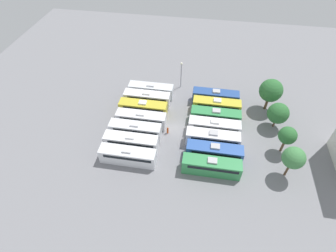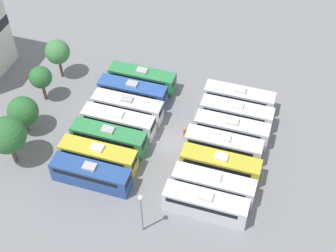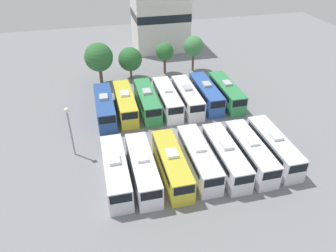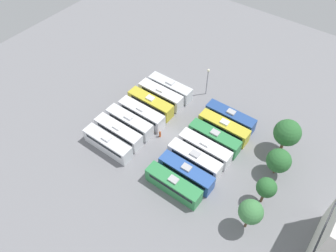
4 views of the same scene
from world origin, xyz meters
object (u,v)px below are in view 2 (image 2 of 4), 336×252
(bus_6, at_px, (239,98))
(tree_2, at_px, (41,77))
(bus_7, at_px, (91,174))
(tree_0, at_px, (7,135))
(bus_8, at_px, (98,155))
(tree_3, at_px, (57,52))
(bus_5, at_px, (236,113))
(tree_1, at_px, (23,112))
(bus_2, at_px, (220,165))
(bus_13, at_px, (142,78))
(light_pole, at_px, (141,207))
(bus_11, at_px, (127,107))
(bus_4, at_px, (231,129))
(worker_person, at_px, (185,133))
(bus_9, at_px, (109,137))
(bus_10, at_px, (118,122))
(bus_1, at_px, (213,185))
(bus_12, at_px, (132,92))
(bus_0, at_px, (205,204))
(bus_3, at_px, (223,145))

(bus_6, height_order, tree_2, tree_2)
(bus_7, xyz_separation_m, tree_0, (0.25, 10.99, 3.27))
(bus_8, bearing_deg, tree_3, 40.68)
(bus_5, bearing_deg, tree_1, 110.65)
(bus_2, relative_size, tree_2, 1.72)
(bus_13, relative_size, light_pole, 1.50)
(bus_11, distance_m, light_pole, 19.25)
(tree_3, bearing_deg, bus_4, -99.79)
(tree_1, bearing_deg, bus_4, -75.41)
(bus_6, relative_size, tree_2, 1.72)
(bus_6, bearing_deg, tree_2, 104.29)
(bus_11, bearing_deg, worker_person, -99.91)
(bus_5, distance_m, worker_person, 7.87)
(bus_6, distance_m, bus_9, 19.72)
(bus_4, relative_size, bus_13, 1.00)
(tree_3, bearing_deg, bus_13, -83.50)
(bus_11, xyz_separation_m, tree_2, (-0.48, 12.87, 2.55))
(bus_7, relative_size, bus_10, 1.00)
(bus_1, relative_size, bus_6, 1.00)
(bus_5, relative_size, worker_person, 6.14)
(bus_12, distance_m, tree_1, 15.67)
(bus_8, height_order, bus_11, same)
(bus_2, distance_m, bus_8, 15.65)
(tree_0, bearing_deg, bus_9, -60.47)
(worker_person, relative_size, tree_0, 0.22)
(light_pole, bearing_deg, worker_person, -2.20)
(bus_1, height_order, bus_13, same)
(bus_0, relative_size, light_pole, 1.50)
(bus_11, bearing_deg, light_pole, -154.09)
(bus_5, xyz_separation_m, bus_8, (-12.85, 15.40, 0.00))
(bus_2, bearing_deg, light_pole, 148.57)
(bus_6, height_order, bus_13, same)
(bus_7, height_order, tree_3, tree_3)
(bus_11, bearing_deg, tree_2, 92.14)
(bus_1, distance_m, bus_3, 6.60)
(bus_1, height_order, worker_person, bus_1)
(bus_10, xyz_separation_m, bus_13, (9.53, -0.10, 0.00))
(bus_5, bearing_deg, bus_0, 178.39)
(bus_0, bearing_deg, bus_1, -5.27)
(bus_3, relative_size, tree_3, 1.52)
(bus_5, bearing_deg, bus_3, 176.13)
(bus_12, bearing_deg, bus_6, -77.56)
(bus_2, relative_size, light_pole, 1.50)
(bus_3, height_order, worker_person, bus_3)
(bus_8, xyz_separation_m, bus_9, (3.29, -0.10, 0.00))
(bus_0, height_order, bus_2, same)
(bus_2, relative_size, bus_6, 1.00)
(bus_10, bearing_deg, bus_3, -89.54)
(bus_0, xyz_separation_m, bus_12, (15.76, 14.98, 0.00))
(bus_7, bearing_deg, bus_12, 1.28)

